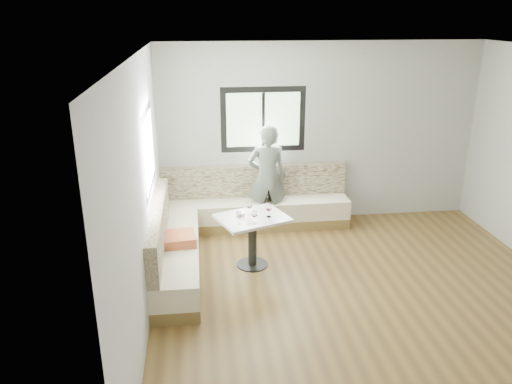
% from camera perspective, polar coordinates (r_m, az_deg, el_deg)
% --- Properties ---
extents(room, '(5.01, 5.01, 2.81)m').
position_cam_1_polar(room, '(5.64, 12.43, 0.91)').
color(room, brown).
rests_on(room, ground).
extents(banquette, '(2.90, 2.80, 0.95)m').
position_cam_1_polar(banquette, '(7.18, -3.78, -3.67)').
color(banquette, brown).
rests_on(banquette, ground).
extents(table, '(1.03, 0.92, 0.70)m').
position_cam_1_polar(table, '(6.53, -0.42, -4.27)').
color(table, black).
rests_on(table, ground).
extents(person, '(0.61, 0.42, 1.65)m').
position_cam_1_polar(person, '(7.58, 1.29, 1.66)').
color(person, '#5C645E').
rests_on(person, ground).
extents(olive_ramekin, '(0.11, 0.11, 0.04)m').
position_cam_1_polar(olive_ramekin, '(6.49, -1.78, -2.53)').
color(olive_ramekin, white).
rests_on(olive_ramekin, table).
extents(wine_glass_a, '(0.08, 0.08, 0.17)m').
position_cam_1_polar(wine_glass_a, '(6.20, -1.98, -2.63)').
color(wine_glass_a, white).
rests_on(wine_glass_a, table).
extents(wine_glass_b, '(0.08, 0.08, 0.17)m').
position_cam_1_polar(wine_glass_b, '(6.22, -0.19, -2.56)').
color(wine_glass_b, white).
rests_on(wine_glass_b, table).
extents(wine_glass_c, '(0.08, 0.08, 0.17)m').
position_cam_1_polar(wine_glass_c, '(6.41, 1.48, -1.85)').
color(wine_glass_c, white).
rests_on(wine_glass_c, table).
extents(wine_glass_d, '(0.08, 0.08, 0.17)m').
position_cam_1_polar(wine_glass_d, '(6.49, -0.77, -1.57)').
color(wine_glass_d, white).
rests_on(wine_glass_d, table).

